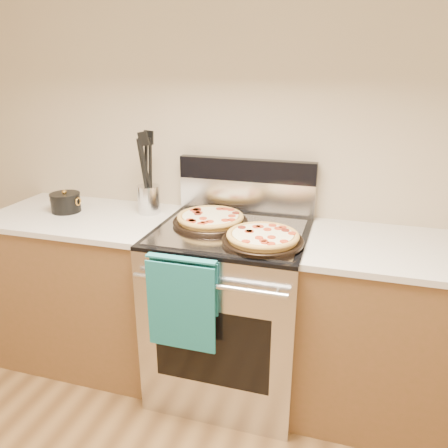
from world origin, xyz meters
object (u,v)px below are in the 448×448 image
(range_body, at_px, (231,312))
(utensil_crock, at_px, (149,199))
(pepperoni_pizza_front, at_px, (263,238))
(saucepan, at_px, (66,203))
(pepperoni_pizza_back, at_px, (210,219))

(range_body, height_order, utensil_crock, utensil_crock)
(pepperoni_pizza_front, xyz_separation_m, utensil_crock, (-0.72, 0.30, 0.04))
(utensil_crock, xyz_separation_m, saucepan, (-0.46, -0.12, -0.03))
(range_body, height_order, pepperoni_pizza_back, pepperoni_pizza_back)
(saucepan, bearing_deg, utensil_crock, 14.05)
(range_body, xyz_separation_m, pepperoni_pizza_front, (0.19, -0.13, 0.50))
(saucepan, bearing_deg, range_body, -2.90)
(pepperoni_pizza_back, height_order, utensil_crock, utensil_crock)
(pepperoni_pizza_back, bearing_deg, utensil_crock, 163.06)
(pepperoni_pizza_front, distance_m, saucepan, 1.19)
(pepperoni_pizza_front, height_order, saucepan, saucepan)
(pepperoni_pizza_back, relative_size, saucepan, 2.36)
(utensil_crock, relative_size, saucepan, 0.98)
(pepperoni_pizza_front, bearing_deg, saucepan, 171.10)
(utensil_crock, bearing_deg, range_body, -17.51)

